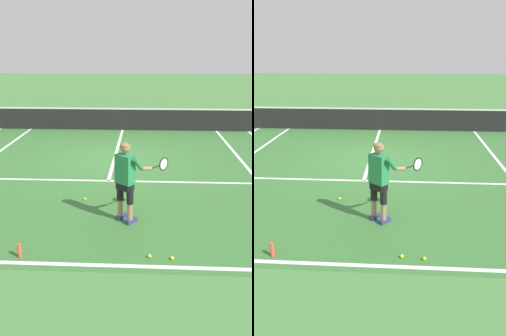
{
  "view_description": "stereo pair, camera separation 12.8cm",
  "coord_description": "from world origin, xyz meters",
  "views": [
    {
      "loc": [
        0.96,
        -11.14,
        3.49
      ],
      "look_at": [
        0.59,
        -3.9,
        1.05
      ],
      "focal_mm": 38.53,
      "sensor_mm": 36.0,
      "label": 1
    },
    {
      "loc": [
        1.09,
        -11.13,
        3.49
      ],
      "look_at": [
        0.59,
        -3.9,
        1.05
      ],
      "focal_mm": 38.53,
      "sensor_mm": 36.0,
      "label": 2
    }
  ],
  "objects": [
    {
      "name": "court_inner_surface",
      "position": [
        0.0,
        -0.73,
        0.0
      ],
      "size": [
        10.98,
        10.82,
        0.0
      ],
      "primitive_type": "cube",
      "color": "#387033",
      "rests_on": "ground"
    },
    {
      "name": "line_baseline",
      "position": [
        0.0,
        -5.95,
        0.0
      ],
      "size": [
        10.98,
        0.1,
        0.01
      ],
      "primitive_type": "cube",
      "color": "white",
      "rests_on": "ground"
    },
    {
      "name": "ground_plane",
      "position": [
        0.0,
        0.0,
        0.0
      ],
      "size": [
        80.0,
        80.0,
        0.0
      ],
      "primitive_type": "plane",
      "color": "#477F3D"
    },
    {
      "name": "line_singles_right",
      "position": [
        4.12,
        -0.73,
        0.0
      ],
      "size": [
        0.1,
        10.42,
        0.01
      ],
      "primitive_type": "cube",
      "color": "white",
      "rests_on": "ground"
    },
    {
      "name": "line_service",
      "position": [
        0.0,
        -1.92,
        0.0
      ],
      "size": [
        8.23,
        0.1,
        0.01
      ],
      "primitive_type": "cube",
      "color": "white",
      "rests_on": "ground"
    },
    {
      "name": "water_bottle",
      "position": [
        -1.17,
        -5.77,
        0.13
      ],
      "size": [
        0.07,
        0.07,
        0.27
      ],
      "primitive_type": "cylinder",
      "color": "#E04C38",
      "rests_on": "ground"
    },
    {
      "name": "tennis_ball_near_feet",
      "position": [
        -0.43,
        -3.26,
        0.03
      ],
      "size": [
        0.07,
        0.07,
        0.07
      ],
      "primitive_type": "sphere",
      "color": "#CCE02D",
      "rests_on": "ground"
    },
    {
      "name": "line_centre_service",
      "position": [
        0.0,
        1.28,
        0.0
      ],
      "size": [
        0.1,
        6.4,
        0.01
      ],
      "primitive_type": "cube",
      "color": "white",
      "rests_on": "ground"
    },
    {
      "name": "tennis_net",
      "position": [
        0.0,
        4.48,
        0.5
      ],
      "size": [
        11.96,
        0.08,
        1.07
      ],
      "color": "#333338",
      "rests_on": "ground"
    },
    {
      "name": "tennis_ball_mid_court",
      "position": [
        1.48,
        -5.71,
        0.03
      ],
      "size": [
        0.07,
        0.07,
        0.07
      ],
      "primitive_type": "sphere",
      "color": "#CCE02D",
      "rests_on": "ground"
    },
    {
      "name": "tennis_ball_by_baseline",
      "position": [
        1.09,
        -5.67,
        0.03
      ],
      "size": [
        0.07,
        0.07,
        0.07
      ],
      "primitive_type": "sphere",
      "color": "#CCE02D",
      "rests_on": "ground"
    },
    {
      "name": "tennis_player",
      "position": [
        0.61,
        -4.28,
        0.99
      ],
      "size": [
        1.13,
        0.8,
        1.71
      ],
      "color": "navy",
      "rests_on": "ground"
    }
  ]
}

